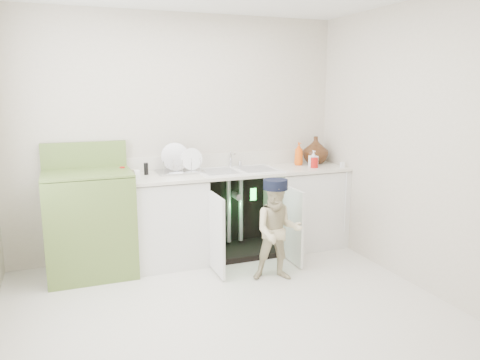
{
  "coord_description": "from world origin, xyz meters",
  "views": [
    {
      "loc": [
        -1.15,
        -3.29,
        1.76
      ],
      "look_at": [
        0.38,
        0.7,
        0.91
      ],
      "focal_mm": 35.0,
      "sensor_mm": 36.0,
      "label": 1
    }
  ],
  "objects": [
    {
      "name": "ground",
      "position": [
        0.0,
        0.0,
        0.0
      ],
      "size": [
        3.5,
        3.5,
        0.0
      ],
      "primitive_type": "plane",
      "color": "beige",
      "rests_on": "ground"
    },
    {
      "name": "room_shell",
      "position": [
        0.0,
        0.0,
        1.25
      ],
      "size": [
        6.0,
        5.5,
        1.26
      ],
      "color": "beige",
      "rests_on": "ground"
    },
    {
      "name": "counter_run",
      "position": [
        0.58,
        1.21,
        0.47
      ],
      "size": [
        2.44,
        1.02,
        1.21
      ],
      "color": "white",
      "rests_on": "ground"
    },
    {
      "name": "avocado_stove",
      "position": [
        -0.95,
        1.18,
        0.51
      ],
      "size": [
        0.8,
        0.65,
        1.24
      ],
      "color": "#5C7633",
      "rests_on": "ground"
    },
    {
      "name": "repair_worker",
      "position": [
        0.64,
        0.41,
        0.48
      ],
      "size": [
        0.54,
        0.69,
        0.94
      ],
      "rotation": [
        0.0,
        0.0,
        -0.32
      ],
      "color": "beige",
      "rests_on": "ground"
    }
  ]
}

